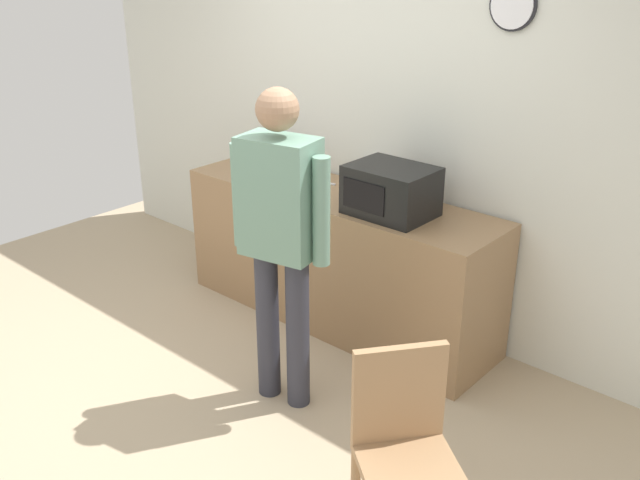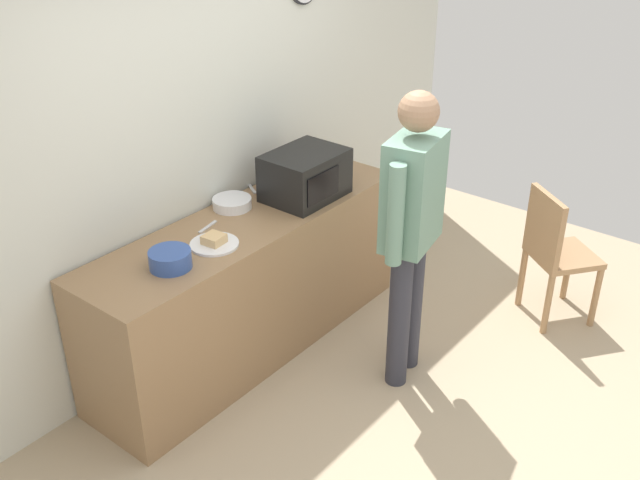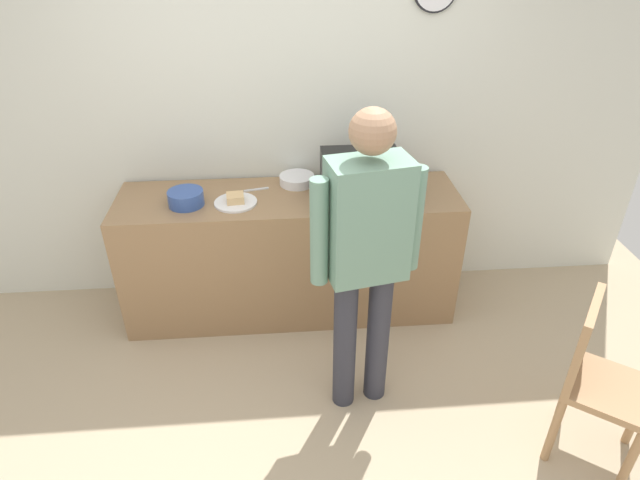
% 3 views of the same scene
% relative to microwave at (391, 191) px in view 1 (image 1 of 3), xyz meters
% --- Properties ---
extents(ground_plane, '(6.00, 6.00, 0.00)m').
position_rel_microwave_xyz_m(ground_plane, '(-0.49, -1.15, -1.07)').
color(ground_plane, tan).
extents(back_wall, '(5.40, 0.13, 2.60)m').
position_rel_microwave_xyz_m(back_wall, '(-0.49, 0.45, 0.23)').
color(back_wall, silver).
rests_on(back_wall, ground_plane).
extents(kitchen_counter, '(2.29, 0.62, 0.92)m').
position_rel_microwave_xyz_m(kitchen_counter, '(-0.47, 0.07, -0.61)').
color(kitchen_counter, '#93704C').
rests_on(kitchen_counter, ground_plane).
extents(microwave, '(0.50, 0.39, 0.30)m').
position_rel_microwave_xyz_m(microwave, '(0.00, 0.00, 0.00)').
color(microwave, black).
rests_on(microwave, kitchen_counter).
extents(sandwich_plate, '(0.28, 0.28, 0.07)m').
position_rel_microwave_xyz_m(sandwich_plate, '(-0.81, -0.01, -0.13)').
color(sandwich_plate, white).
rests_on(sandwich_plate, kitchen_counter).
extents(salad_bowl, '(0.23, 0.23, 0.10)m').
position_rel_microwave_xyz_m(salad_bowl, '(-1.13, -0.00, -0.10)').
color(salad_bowl, '#33519E').
rests_on(salad_bowl, kitchen_counter).
extents(cereal_bowl, '(0.24, 0.24, 0.06)m').
position_rel_microwave_xyz_m(cereal_bowl, '(-0.40, 0.25, -0.12)').
color(cereal_bowl, white).
rests_on(cereal_bowl, kitchen_counter).
extents(fork_utensil, '(0.10, 0.16, 0.01)m').
position_rel_microwave_xyz_m(fork_utensil, '(-0.13, 0.35, -0.15)').
color(fork_utensil, silver).
rests_on(fork_utensil, kitchen_counter).
extents(spoon_utensil, '(0.17, 0.05, 0.01)m').
position_rel_microwave_xyz_m(spoon_utensil, '(-0.69, 0.18, -0.15)').
color(spoon_utensil, silver).
rests_on(spoon_utensil, kitchen_counter).
extents(person_standing, '(0.58, 0.31, 1.80)m').
position_rel_microwave_xyz_m(person_standing, '(-0.10, -0.85, -0.01)').
color(person_standing, '#2F303C').
rests_on(person_standing, ground_plane).
extents(wooden_chair, '(0.56, 0.56, 0.94)m').
position_rel_microwave_xyz_m(wooden_chair, '(1.03, -1.29, -0.55)').
color(wooden_chair, '#A87F56').
rests_on(wooden_chair, ground_plane).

